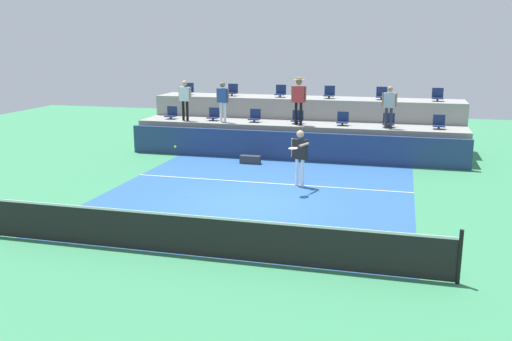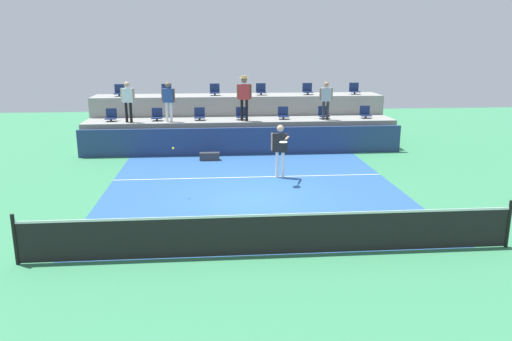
% 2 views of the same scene
% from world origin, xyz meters
% --- Properties ---
extents(ground_plane, '(40.00, 40.00, 0.00)m').
position_xyz_m(ground_plane, '(0.00, 0.00, 0.00)').
color(ground_plane, '#388456').
extents(court_inner_paint, '(9.00, 10.00, 0.01)m').
position_xyz_m(court_inner_paint, '(0.00, 1.00, 0.00)').
color(court_inner_paint, '#285693').
rests_on(court_inner_paint, ground_plane).
extents(court_service_line, '(9.00, 0.06, 0.00)m').
position_xyz_m(court_service_line, '(0.00, 2.40, 0.01)').
color(court_service_line, white).
rests_on(court_service_line, ground_plane).
extents(tennis_net, '(10.48, 0.08, 1.07)m').
position_xyz_m(tennis_net, '(0.00, -4.00, 0.50)').
color(tennis_net, black).
rests_on(tennis_net, ground_plane).
extents(sponsor_backboard, '(13.00, 0.16, 1.10)m').
position_xyz_m(sponsor_backboard, '(0.00, 6.00, 0.55)').
color(sponsor_backboard, navy).
rests_on(sponsor_backboard, ground_plane).
extents(seating_tier_lower, '(13.00, 1.80, 1.25)m').
position_xyz_m(seating_tier_lower, '(0.00, 7.30, 0.62)').
color(seating_tier_lower, gray).
rests_on(seating_tier_lower, ground_plane).
extents(seating_tier_upper, '(13.00, 1.80, 2.10)m').
position_xyz_m(seating_tier_upper, '(0.00, 9.10, 1.05)').
color(seating_tier_upper, gray).
rests_on(seating_tier_upper, ground_plane).
extents(stadium_chair_lower_far_left, '(0.44, 0.40, 0.52)m').
position_xyz_m(stadium_chair_lower_far_left, '(-5.38, 7.23, 1.46)').
color(stadium_chair_lower_far_left, '#2D2D33').
rests_on(stadium_chair_lower_far_left, seating_tier_lower).
extents(stadium_chair_lower_left, '(0.44, 0.40, 0.52)m').
position_xyz_m(stadium_chair_lower_left, '(-3.51, 7.23, 1.46)').
color(stadium_chair_lower_left, '#2D2D33').
rests_on(stadium_chair_lower_left, seating_tier_lower).
extents(stadium_chair_lower_mid_left, '(0.44, 0.40, 0.52)m').
position_xyz_m(stadium_chair_lower_mid_left, '(-1.74, 7.23, 1.46)').
color(stadium_chair_lower_mid_left, '#2D2D33').
rests_on(stadium_chair_lower_mid_left, seating_tier_lower).
extents(stadium_chair_lower_center, '(0.44, 0.40, 0.52)m').
position_xyz_m(stadium_chair_lower_center, '(0.01, 7.23, 1.46)').
color(stadium_chair_lower_center, '#2D2D33').
rests_on(stadium_chair_lower_center, seating_tier_lower).
extents(stadium_chair_lower_mid_right, '(0.44, 0.40, 0.52)m').
position_xyz_m(stadium_chair_lower_mid_right, '(1.80, 7.23, 1.46)').
color(stadium_chair_lower_mid_right, '#2D2D33').
rests_on(stadium_chair_lower_mid_right, seating_tier_lower).
extents(stadium_chair_lower_right, '(0.44, 0.40, 0.52)m').
position_xyz_m(stadium_chair_lower_right, '(3.54, 7.23, 1.46)').
color(stadium_chair_lower_right, '#2D2D33').
rests_on(stadium_chair_lower_right, seating_tier_lower).
extents(stadium_chair_lower_far_right, '(0.44, 0.40, 0.52)m').
position_xyz_m(stadium_chair_lower_far_right, '(5.37, 7.23, 1.46)').
color(stadium_chair_lower_far_right, '#2D2D33').
rests_on(stadium_chair_lower_far_right, seating_tier_lower).
extents(stadium_chair_upper_far_left, '(0.44, 0.40, 0.52)m').
position_xyz_m(stadium_chair_upper_far_left, '(-5.31, 9.03, 2.31)').
color(stadium_chair_upper_far_left, '#2D2D33').
rests_on(stadium_chair_upper_far_left, seating_tier_upper).
extents(stadium_chair_upper_left, '(0.44, 0.40, 0.52)m').
position_xyz_m(stadium_chair_upper_left, '(-3.24, 9.03, 2.31)').
color(stadium_chair_upper_left, '#2D2D33').
rests_on(stadium_chair_upper_left, seating_tier_upper).
extents(stadium_chair_upper_mid_left, '(0.44, 0.40, 0.52)m').
position_xyz_m(stadium_chair_upper_mid_left, '(-1.08, 9.03, 2.31)').
color(stadium_chair_upper_mid_left, '#2D2D33').
rests_on(stadium_chair_upper_mid_left, seating_tier_upper).
extents(stadium_chair_upper_mid_right, '(0.44, 0.40, 0.52)m').
position_xyz_m(stadium_chair_upper_mid_right, '(1.02, 9.03, 2.31)').
color(stadium_chair_upper_mid_right, '#2D2D33').
rests_on(stadium_chair_upper_mid_right, seating_tier_upper).
extents(stadium_chair_upper_right, '(0.44, 0.40, 0.52)m').
position_xyz_m(stadium_chair_upper_right, '(3.17, 9.03, 2.31)').
color(stadium_chair_upper_right, '#2D2D33').
rests_on(stadium_chair_upper_right, seating_tier_upper).
extents(stadium_chair_upper_far_right, '(0.44, 0.40, 0.52)m').
position_xyz_m(stadium_chair_upper_far_right, '(5.36, 9.03, 2.31)').
color(stadium_chair_upper_far_right, '#2D2D33').
rests_on(stadium_chair_upper_far_right, seating_tier_upper).
extents(tennis_player, '(0.59, 1.32, 1.77)m').
position_xyz_m(tennis_player, '(1.01, 2.30, 1.10)').
color(tennis_player, white).
rests_on(tennis_player, ground_plane).
extents(spectator_in_white, '(0.58, 0.24, 1.64)m').
position_xyz_m(spectator_in_white, '(-4.59, 6.85, 2.23)').
color(spectator_in_white, black).
rests_on(spectator_in_white, seating_tier_lower).
extents(spectator_in_grey, '(0.57, 0.27, 1.61)m').
position_xyz_m(spectator_in_grey, '(-2.98, 6.85, 2.21)').
color(spectator_in_grey, white).
rests_on(spectator_in_grey, seating_tier_lower).
extents(spectator_with_hat, '(0.62, 0.49, 1.84)m').
position_xyz_m(spectator_with_hat, '(0.12, 6.85, 2.40)').
color(spectator_with_hat, black).
rests_on(spectator_with_hat, seating_tier_lower).
extents(spectator_leaning_on_rail, '(0.56, 0.22, 1.58)m').
position_xyz_m(spectator_leaning_on_rail, '(3.54, 6.85, 2.19)').
color(spectator_leaning_on_rail, '#2D2D33').
rests_on(spectator_leaning_on_rail, seating_tier_lower).
extents(tennis_ball, '(0.07, 0.07, 0.07)m').
position_xyz_m(tennis_ball, '(-2.34, 0.42, 1.45)').
color(tennis_ball, '#CCE033').
extents(equipment_bag, '(0.76, 0.28, 0.30)m').
position_xyz_m(equipment_bag, '(-1.35, 5.08, 0.15)').
color(equipment_bag, '#333338').
rests_on(equipment_bag, ground_plane).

